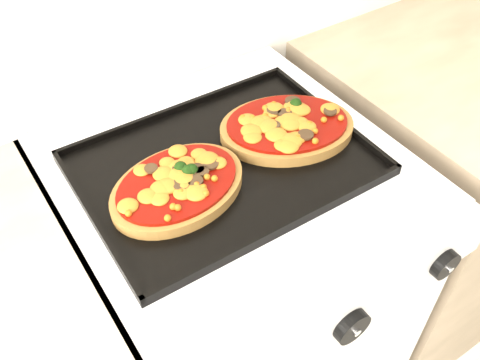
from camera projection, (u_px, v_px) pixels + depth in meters
stove at (234, 307)px, 1.26m from camera, size 0.60×0.60×0.91m
control_panel at (347, 314)px, 0.80m from camera, size 0.60×0.02×0.09m
knob_center at (352, 327)px, 0.78m from camera, size 0.06×0.02×0.06m
knob_right at (445, 265)px, 0.86m from camera, size 0.05×0.02×0.05m
baking_tray at (224, 162)px, 0.93m from camera, size 0.50×0.37×0.02m
pizza_left at (178, 185)px, 0.87m from camera, size 0.26×0.20×0.03m
pizza_right at (287, 126)px, 0.98m from camera, size 0.30×0.26×0.04m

